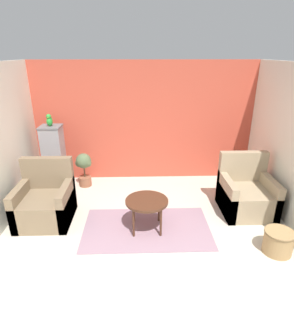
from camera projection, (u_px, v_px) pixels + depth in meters
ground_plane at (151, 283)px, 3.45m from camera, size 20.00×20.00×0.00m
wall_back_accent at (144, 122)px, 5.94m from camera, size 4.70×0.06×2.50m
wall_right at (291, 145)px, 4.51m from camera, size 0.06×3.18×2.50m
area_rug at (147, 228)px, 4.51m from camera, size 2.02×1.21×0.01m
coffee_table at (147, 203)px, 4.33m from camera, size 0.67×0.67×0.52m
armchair_left at (45, 203)px, 4.66m from camera, size 0.85×0.87×1.00m
armchair_right at (246, 195)px, 4.93m from camera, size 0.85×0.87×1.00m
birdcage at (55, 160)px, 5.71m from camera, size 0.58×0.58×1.30m
parrot at (49, 120)px, 5.40m from camera, size 0.11×0.20×0.24m
potted_plant at (84, 166)px, 5.81m from camera, size 0.34×0.31×0.72m
wicker_basket at (278, 241)px, 3.92m from camera, size 0.42×0.42×0.34m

